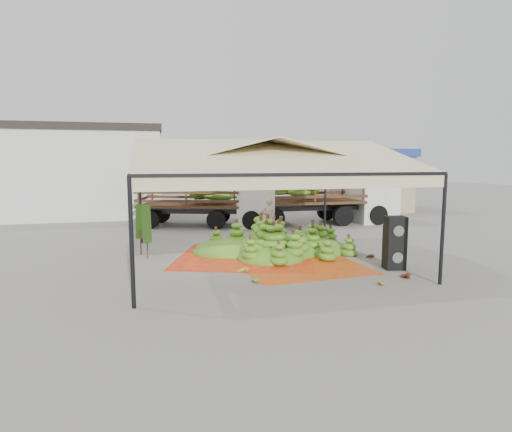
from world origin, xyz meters
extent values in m
plane|color=slate|center=(0.00, 0.00, 0.00)|extent=(90.00, 90.00, 0.00)
cylinder|color=black|center=(-4.00, -4.00, 1.50)|extent=(0.10, 0.10, 3.00)
cylinder|color=black|center=(4.00, -4.00, 1.50)|extent=(0.10, 0.10, 3.00)
cylinder|color=black|center=(-4.00, 4.00, 1.50)|extent=(0.10, 0.10, 3.00)
cylinder|color=black|center=(4.00, 4.00, 1.50)|extent=(0.10, 0.10, 3.00)
pyramid|color=beige|center=(0.00, 0.00, 3.50)|extent=(8.00, 8.00, 1.00)
cube|color=black|center=(0.00, 0.00, 3.00)|extent=(8.00, 8.00, 0.08)
cube|color=beige|center=(0.00, 0.00, 2.82)|extent=(8.00, 8.00, 0.36)
cube|color=silver|center=(-10.00, 14.00, 2.50)|extent=(14.00, 6.00, 5.00)
cube|color=black|center=(-10.00, 14.00, 5.20)|extent=(14.30, 6.30, 0.40)
cube|color=tan|center=(10.00, 13.00, 1.80)|extent=(6.00, 5.00, 3.60)
cube|color=navy|center=(10.00, 13.00, 3.85)|extent=(6.30, 5.30, 0.50)
cube|color=#E05715|center=(-0.40, 0.55, 0.01)|extent=(5.75, 5.61, 0.01)
cube|color=#E95415|center=(1.03, -0.92, 0.01)|extent=(4.14, 4.31, 0.01)
ellipsoid|color=#3B7F1A|center=(0.82, 1.12, 0.64)|extent=(6.96, 6.16, 1.29)
ellipsoid|color=#B19223|center=(2.34, -3.70, 0.09)|extent=(0.46, 0.41, 0.18)
ellipsoid|color=gold|center=(-0.99, -1.64, 0.11)|extent=(0.63, 0.63, 0.22)
ellipsoid|color=#5B2814|center=(3.35, -3.28, 0.11)|extent=(0.51, 0.42, 0.22)
ellipsoid|color=#5D2A15|center=(3.70, -0.70, 0.09)|extent=(0.50, 0.49, 0.18)
ellipsoid|color=#4A821B|center=(-0.92, -2.67, 0.10)|extent=(0.46, 0.39, 0.20)
ellipsoid|color=#3D7518|center=(-0.41, -0.56, 2.62)|extent=(0.24, 0.24, 0.20)
ellipsoid|color=#3D7518|center=(1.09, -0.56, 2.62)|extent=(0.24, 0.24, 0.20)
ellipsoid|color=#3D7518|center=(2.59, -0.56, 2.62)|extent=(0.24, 0.24, 0.20)
cube|color=black|center=(3.70, -2.20, 0.41)|extent=(0.67, 0.61, 0.82)
cube|color=black|center=(3.70, -2.20, 1.23)|extent=(0.67, 0.61, 0.82)
imported|color=gray|center=(1.34, 3.86, 0.88)|extent=(0.68, 0.48, 1.77)
cube|color=#4B2F19|center=(-1.59, 8.31, 1.08)|extent=(5.61, 3.74, 0.12)
cube|color=white|center=(1.67, 7.34, 1.18)|extent=(2.42, 2.70, 2.37)
cylinder|color=black|center=(-3.65, 7.86, 0.46)|extent=(0.98, 0.56, 0.93)
cylinder|color=black|center=(-3.07, 9.83, 0.46)|extent=(0.98, 0.56, 0.93)
cylinder|color=black|center=(-0.50, 6.91, 0.46)|extent=(0.98, 0.56, 0.93)
cylinder|color=black|center=(0.09, 8.89, 0.46)|extent=(0.98, 0.56, 0.93)
cylinder|color=black|center=(1.18, 6.41, 0.46)|extent=(0.98, 0.56, 0.93)
cylinder|color=black|center=(1.76, 8.39, 0.46)|extent=(0.98, 0.56, 0.93)
ellipsoid|color=#377518|center=(-1.59, 8.31, 1.59)|extent=(4.47, 2.95, 0.72)
cube|color=gold|center=(-1.09, 8.17, 2.01)|extent=(2.56, 2.55, 0.26)
cube|color=#4D3019|center=(4.43, 7.58, 1.20)|extent=(5.78, 2.76, 0.14)
cube|color=white|center=(8.21, 7.50, 1.32)|extent=(2.12, 2.56, 2.63)
cylinder|color=black|center=(2.35, 6.48, 0.52)|extent=(1.04, 0.37, 1.03)
cylinder|color=black|center=(2.40, 8.77, 0.52)|extent=(1.04, 0.37, 1.03)
cylinder|color=black|center=(6.01, 6.40, 0.52)|extent=(1.04, 0.37, 1.03)
cylinder|color=black|center=(6.06, 8.69, 0.52)|extent=(1.04, 0.37, 1.03)
cylinder|color=black|center=(7.96, 6.36, 0.52)|extent=(1.04, 0.37, 1.03)
cylinder|color=black|center=(8.01, 8.65, 0.52)|extent=(1.04, 0.37, 1.03)
ellipsoid|color=#4C7B19|center=(4.43, 7.58, 1.77)|extent=(4.62, 2.16, 0.80)
cube|color=#BCD117|center=(5.01, 7.57, 2.23)|extent=(2.34, 2.33, 0.28)
camera|label=1|loc=(-3.52, -13.77, 3.31)|focal=30.00mm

